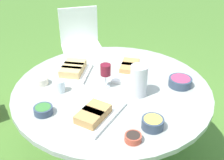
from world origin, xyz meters
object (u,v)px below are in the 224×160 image
at_px(wine_glass, 106,71).
at_px(dining_table, 112,97).
at_px(chair_near_left, 81,41).
at_px(water_pitcher, 139,80).

bearing_deg(wine_glass, dining_table, -133.15).
distance_m(dining_table, chair_near_left, 1.32).
relative_size(dining_table, wine_glass, 8.01).
bearing_deg(chair_near_left, water_pitcher, 171.86).
relative_size(dining_table, chair_near_left, 1.60).
distance_m(dining_table, wine_glass, 0.22).
bearing_deg(dining_table, wine_glass, 46.85).
bearing_deg(water_pitcher, wine_glass, 36.13).
xyz_separation_m(chair_near_left, wine_glass, (-1.25, 0.35, 0.31)).
distance_m(chair_near_left, water_pitcher, 1.49).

